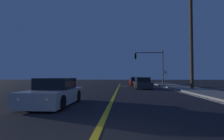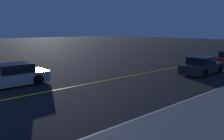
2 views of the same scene
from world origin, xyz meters
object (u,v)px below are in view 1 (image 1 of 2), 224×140
at_px(car_lead_oncoming_black, 136,81).
at_px(car_mid_block_charcoal, 142,84).
at_px(car_far_approaching_silver, 54,93).
at_px(utility_pole_right, 191,36).
at_px(traffic_signal_near_right, 152,62).
at_px(street_sign_corner, 165,76).
at_px(car_following_oncoming_red, 135,82).

bearing_deg(car_lead_oncoming_black, car_mid_block_charcoal, -92.97).
bearing_deg(car_far_approaching_silver, utility_pole_right, -134.99).
height_order(car_mid_block_charcoal, traffic_signal_near_right, traffic_signal_near_right).
xyz_separation_m(car_mid_block_charcoal, street_sign_corner, (3.75, 4.67, 0.97)).
relative_size(utility_pole_right, street_sign_corner, 4.98).
relative_size(traffic_signal_near_right, utility_pole_right, 0.50).
distance_m(car_following_oncoming_red, street_sign_corner, 4.55).
bearing_deg(utility_pole_right, car_lead_oncoming_black, 106.95).
relative_size(car_lead_oncoming_black, street_sign_corner, 1.83).
distance_m(traffic_signal_near_right, street_sign_corner, 3.85).
bearing_deg(car_far_approaching_silver, car_following_oncoming_red, -105.78).
relative_size(car_following_oncoming_red, car_lead_oncoming_black, 1.03).
height_order(car_far_approaching_silver, street_sign_corner, street_sign_corner).
height_order(car_lead_oncoming_black, street_sign_corner, street_sign_corner).
distance_m(car_lead_oncoming_black, street_sign_corner, 10.50).
bearing_deg(car_mid_block_charcoal, car_following_oncoming_red, 90.76).
bearing_deg(car_mid_block_charcoal, street_sign_corner, 48.58).
xyz_separation_m(car_following_oncoming_red, traffic_signal_near_right, (2.77, 1.15, 3.24)).
bearing_deg(car_following_oncoming_red, car_far_approaching_silver, -108.26).
bearing_deg(traffic_signal_near_right, utility_pole_right, 106.79).
distance_m(car_mid_block_charcoal, car_lead_oncoming_black, 14.52).
xyz_separation_m(car_far_approaching_silver, street_sign_corner, (9.45, 17.20, 0.97)).
bearing_deg(car_mid_block_charcoal, car_far_approaching_silver, -117.17).
distance_m(car_mid_block_charcoal, utility_pole_right, 7.56).
height_order(car_far_approaching_silver, traffic_signal_near_right, traffic_signal_near_right).
xyz_separation_m(traffic_signal_near_right, utility_pole_right, (2.76, -9.14, 2.03)).
distance_m(car_mid_block_charcoal, car_far_approaching_silver, 13.76).
bearing_deg(traffic_signal_near_right, street_sign_corner, 115.86).
relative_size(car_mid_block_charcoal, car_lead_oncoming_black, 1.05).
xyz_separation_m(car_mid_block_charcoal, car_lead_oncoming_black, (0.22, 14.52, 0.00)).
bearing_deg(car_far_approaching_silver, street_sign_corner, -118.81).
xyz_separation_m(car_far_approaching_silver, traffic_signal_near_right, (8.09, 20.00, 3.24)).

